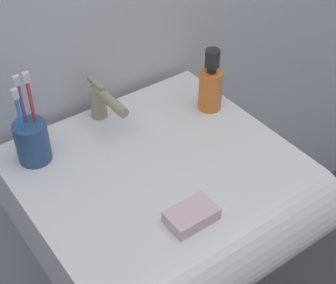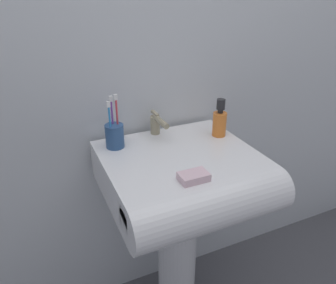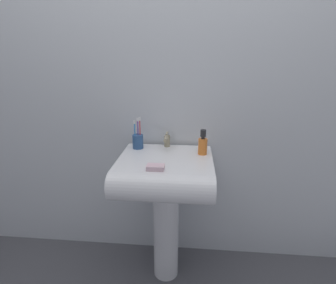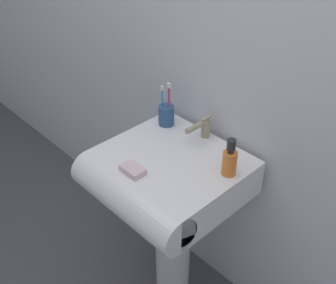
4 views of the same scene
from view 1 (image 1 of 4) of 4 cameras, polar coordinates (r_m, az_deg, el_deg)
sink_basin at (r=1.05m, az=-0.01°, el=-6.60°), size 0.53×0.52×0.15m
faucet at (r=1.11m, az=-7.31°, el=4.54°), size 0.04×0.14×0.09m
toothbrush_cup at (r=1.04m, az=-14.84°, el=0.21°), size 0.07×0.07×0.19m
soap_bottle at (r=1.14m, az=4.75°, el=6.25°), size 0.05×0.05×0.15m
bar_soap at (r=0.91m, az=2.59°, el=-8.13°), size 0.09×0.06×0.02m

